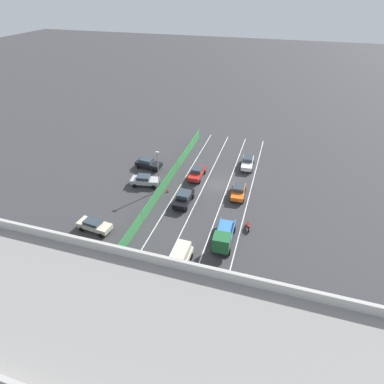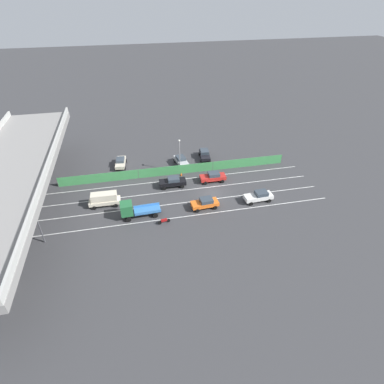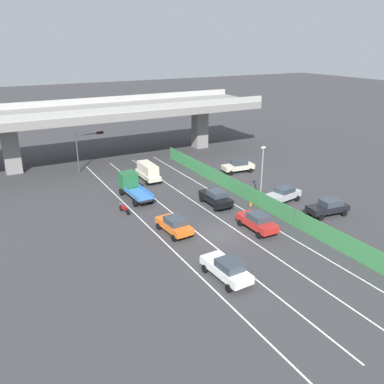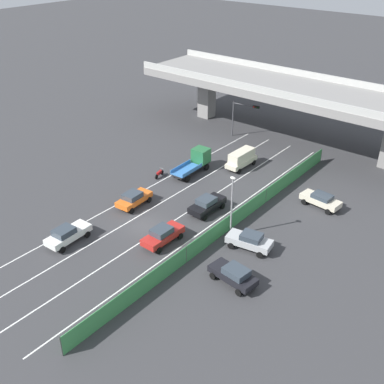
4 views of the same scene
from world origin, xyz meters
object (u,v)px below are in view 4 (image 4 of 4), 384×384
parked_sedan_cream (321,200)px  traffic_cone (220,228)px  car_taxi_orange (134,198)px  motorcycle (159,173)px  car_sedan_red (163,235)px  traffic_light (242,113)px  street_lamp (232,200)px  parked_sedan_dark (234,274)px  parked_wagon_silver (250,240)px  car_hatchback_white (67,234)px  flatbed_truck_blue (197,161)px  car_sedan_black (207,204)px  car_van_cream (242,158)px

parked_sedan_cream → traffic_cone: (-5.85, -10.86, -0.59)m
car_taxi_orange → motorcycle: size_ratio=2.30×
car_sedan_red → traffic_light: size_ratio=0.86×
traffic_light → street_lamp: 25.61m
parked_sedan_dark → parked_wagon_silver: (-1.68, 5.13, 0.01)m
parked_wagon_silver → parked_sedan_cream: bearing=81.0°
car_hatchback_white → traffic_light: traffic_light is taller
street_lamp → traffic_cone: street_lamp is taller
car_hatchback_white → flatbed_truck_blue: size_ratio=0.79×
parked_sedan_cream → traffic_light: size_ratio=0.86×
car_sedan_black → parked_sedan_cream: size_ratio=1.01×
parked_wagon_silver → street_lamp: bearing=165.5°
car_sedan_red → street_lamp: street_lamp is taller
car_sedan_black → traffic_cone: 3.91m
car_sedan_red → car_taxi_orange: 7.96m
car_van_cream → flatbed_truck_blue: 5.83m
parked_wagon_silver → traffic_cone: (-4.01, 0.70, -0.64)m
car_hatchback_white → parked_wagon_silver: (14.41, 10.33, -0.00)m
car_sedan_red → traffic_light: traffic_light is taller
car_hatchback_white → street_lamp: 16.38m
street_lamp → car_sedan_red: bearing=-130.1°
car_van_cream → motorcycle: bearing=-126.4°
car_sedan_red → motorcycle: 14.11m
car_taxi_orange → flatbed_truck_blue: 11.27m
car_sedan_red → car_hatchback_white: 9.31m
flatbed_truck_blue → parked_wagon_silver: size_ratio=1.31×
car_van_cream → parked_wagon_silver: bearing=-53.7°
car_van_cream → street_lamp: size_ratio=0.74×
traffic_cone → motorcycle: bearing=159.1°
parked_wagon_silver → traffic_light: (-16.04, 22.56, 2.92)m
car_hatchback_white → parked_sedan_dark: bearing=17.9°
street_lamp → parked_sedan_cream: bearing=67.3°
motorcycle → parked_wagon_silver: parked_wagon_silver is taller
parked_sedan_dark → traffic_cone: bearing=134.3°
traffic_light → car_van_cream: bearing=-56.2°
car_hatchback_white → parked_sedan_dark: size_ratio=1.04×
traffic_light → car_sedan_red: bearing=-71.8°
car_taxi_orange → street_lamp: 12.25m
car_taxi_orange → street_lamp: size_ratio=0.67×
parked_sedan_dark → parked_sedan_cream: parked_sedan_dark is taller
car_sedan_black → traffic_light: 21.84m
car_sedan_red → car_van_cream: (-3.39, 18.83, 0.34)m
car_hatchback_white → car_van_cream: bearing=81.0°
flatbed_truck_blue → car_hatchback_white: bearing=-90.0°
car_sedan_black → motorcycle: car_sedan_black is taller
car_hatchback_white → street_lamp: bearing=43.3°
car_sedan_black → parked_sedan_dark: bearing=-41.5°
car_sedan_black → parked_sedan_dark: car_sedan_black is taller
car_sedan_black → motorcycle: size_ratio=2.41×
parked_sedan_cream → motorcycle: bearing=-162.4°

